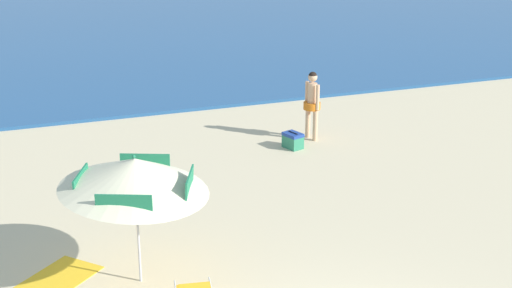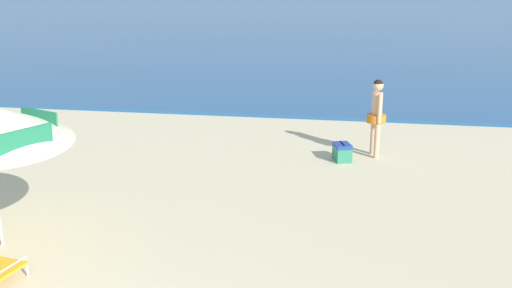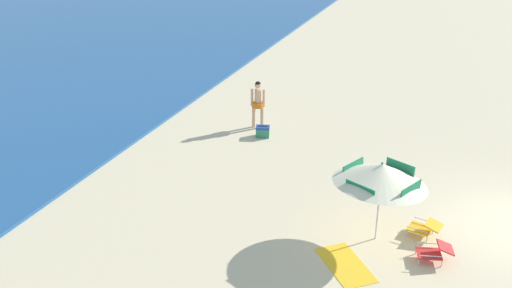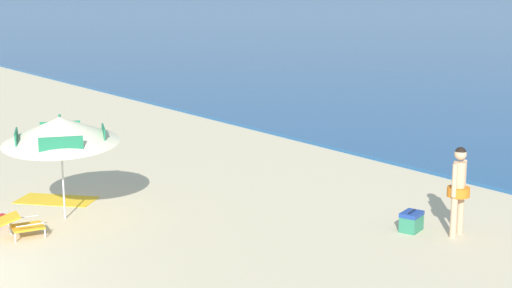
{
  "view_description": "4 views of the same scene",
  "coord_description": "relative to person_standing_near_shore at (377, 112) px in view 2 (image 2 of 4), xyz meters",
  "views": [
    {
      "loc": [
        -4.07,
        -7.58,
        6.37
      ],
      "look_at": [
        0.97,
        6.08,
        1.25
      ],
      "focal_mm": 52.09,
      "sensor_mm": 36.0,
      "label": 1
    },
    {
      "loc": [
        3.15,
        -3.5,
        3.83
      ],
      "look_at": [
        1.28,
        7.07,
        0.79
      ],
      "focal_mm": 38.97,
      "sensor_mm": 36.0,
      "label": 2
    },
    {
      "loc": [
        -16.31,
        1.02,
        9.31
      ],
      "look_at": [
        0.19,
        7.91,
        1.04
      ],
      "focal_mm": 43.9,
      "sensor_mm": 36.0,
      "label": 3
    },
    {
      "loc": [
        12.69,
        -2.55,
        4.91
      ],
      "look_at": [
        -0.79,
        7.69,
        1.32
      ],
      "focal_mm": 52.71,
      "sensor_mm": 36.0,
      "label": 4
    }
  ],
  "objects": [
    {
      "name": "person_standing_near_shore",
      "position": [
        0.0,
        0.0,
        0.0
      ],
      "size": [
        0.44,
        0.53,
        1.81
      ],
      "color": "#D8A87F",
      "rests_on": "ground"
    },
    {
      "name": "cooler_box",
      "position": [
        -0.74,
        -0.5,
        -0.85
      ],
      "size": [
        0.49,
        0.58,
        0.43
      ],
      "color": "#2D7F5B",
      "rests_on": "ground"
    }
  ]
}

